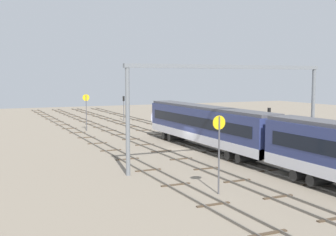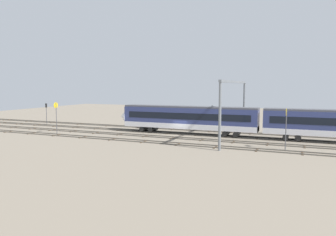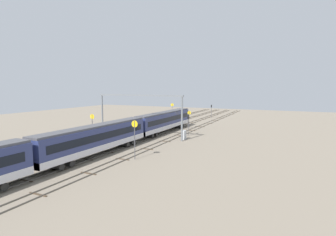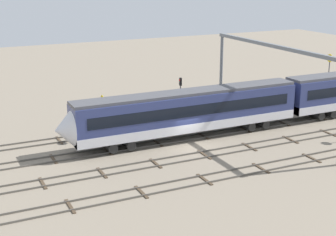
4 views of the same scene
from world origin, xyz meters
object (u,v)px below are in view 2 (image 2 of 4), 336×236
(overhead_gantry, at_px, (234,95))
(signal_light_trackside_approach, at_px, (212,114))
(signal_light_trackside_departure, at_px, (46,111))
(speed_sign_mid_trackside, at_px, (56,113))
(speed_sign_near_foreground, at_px, (286,123))
(relay_cabinet, at_px, (233,126))
(speed_sign_distant_end, at_px, (154,114))

(overhead_gantry, xyz_separation_m, signal_light_trackside_approach, (5.92, -9.07, -3.98))
(signal_light_trackside_departure, bearing_deg, overhead_gantry, 174.69)
(speed_sign_mid_trackside, distance_m, signal_light_trackside_approach, 28.86)
(signal_light_trackside_approach, height_order, signal_light_trackside_departure, signal_light_trackside_approach)
(speed_sign_near_foreground, relative_size, relay_cabinet, 3.02)
(speed_sign_mid_trackside, bearing_deg, speed_sign_distant_end, -141.40)
(speed_sign_near_foreground, relative_size, signal_light_trackside_approach, 1.18)
(signal_light_trackside_departure, height_order, relay_cabinet, signal_light_trackside_departure)
(overhead_gantry, height_order, speed_sign_distant_end, overhead_gantry)
(overhead_gantry, relative_size, signal_light_trackside_approach, 4.36)
(signal_light_trackside_approach, relative_size, relay_cabinet, 2.57)
(speed_sign_distant_end, bearing_deg, signal_light_trackside_departure, 3.11)
(speed_sign_mid_trackside, height_order, relay_cabinet, speed_sign_mid_trackside)
(signal_light_trackside_departure, bearing_deg, speed_sign_distant_end, -176.89)
(relay_cabinet, bearing_deg, speed_sign_near_foreground, 122.22)
(speed_sign_mid_trackside, distance_m, relay_cabinet, 32.74)
(speed_sign_near_foreground, height_order, speed_sign_mid_trackside, speed_sign_mid_trackside)
(speed_sign_near_foreground, height_order, signal_light_trackside_departure, speed_sign_near_foreground)
(signal_light_trackside_departure, bearing_deg, speed_sign_mid_trackside, 139.54)
(overhead_gantry, height_order, signal_light_trackside_approach, overhead_gantry)
(overhead_gantry, distance_m, signal_light_trackside_departure, 42.50)
(speed_sign_distant_end, xyz_separation_m, signal_light_trackside_departure, (25.71, 1.40, -0.03))
(speed_sign_near_foreground, bearing_deg, signal_light_trackside_departure, -11.25)
(signal_light_trackside_approach, bearing_deg, speed_sign_mid_trackside, 31.40)
(speed_sign_near_foreground, bearing_deg, overhead_gantry, -37.13)
(speed_sign_near_foreground, xyz_separation_m, speed_sign_distant_end, (24.42, -11.37, -0.56))
(relay_cabinet, bearing_deg, signal_light_trackside_approach, 8.51)
(speed_sign_near_foreground, height_order, speed_sign_distant_end, speed_sign_near_foreground)
(overhead_gantry, bearing_deg, signal_light_trackside_departure, -5.31)
(speed_sign_mid_trackside, xyz_separation_m, signal_light_trackside_approach, (-24.63, -15.03, -0.61))
(signal_light_trackside_approach, xyz_separation_m, relay_cabinet, (-4.01, -0.60, -2.16))
(overhead_gantry, relative_size, speed_sign_near_foreground, 3.70)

